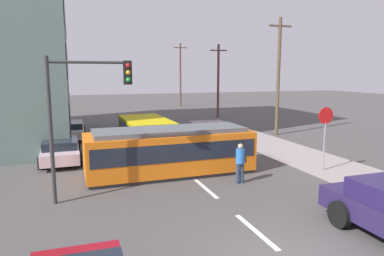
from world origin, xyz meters
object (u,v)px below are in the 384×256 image
pedestrian_crossing (240,161)px  stop_sign (325,126)px  traffic_light_mast (84,101)px  utility_pole_far (218,80)px  streetcar_tram (170,150)px  parked_sedan_far (71,130)px  utility_pole_mid (278,75)px  city_bus (146,132)px  parked_sedan_mid (60,150)px  utility_pole_distant (180,74)px

pedestrian_crossing → stop_sign: (4.25, 0.10, 1.25)m
traffic_light_mast → utility_pole_far: size_ratio=0.69×
streetcar_tram → parked_sedan_far: bearing=112.0°
streetcar_tram → stop_sign: 7.06m
pedestrian_crossing → parked_sedan_far: pedestrian_crossing is taller
parked_sedan_far → utility_pole_mid: utility_pole_mid is taller
traffic_light_mast → utility_pole_far: 24.80m
streetcar_tram → parked_sedan_far: streetcar_tram is taller
city_bus → parked_sedan_mid: size_ratio=1.22×
traffic_light_mast → utility_pole_mid: (13.80, 9.46, 0.82)m
traffic_light_mast → parked_sedan_mid: bearing=99.7°
city_bus → pedestrian_crossing: (2.30, -7.91, -0.09)m
pedestrian_crossing → traffic_light_mast: bearing=179.8°
traffic_light_mast → utility_pole_distant: bearing=67.6°
city_bus → traffic_light_mast: bearing=-115.4°
pedestrian_crossing → utility_pole_mid: bearing=50.7°
streetcar_tram → utility_pole_far: size_ratio=1.01×
pedestrian_crossing → utility_pole_mid: utility_pole_mid is taller
city_bus → traffic_light_mast: size_ratio=1.05×
parked_sedan_far → utility_pole_distant: size_ratio=0.52×
parked_sedan_mid → stop_sign: bearing=-28.4°
utility_pole_distant → traffic_light_mast: bearing=-112.4°
city_bus → parked_sedan_mid: bearing=-161.0°
streetcar_tram → traffic_light_mast: 4.99m
pedestrian_crossing → streetcar_tram: bearing=136.0°
parked_sedan_mid → utility_pole_distant: utility_pole_distant is taller
city_bus → utility_pole_mid: utility_pole_mid is taller
stop_sign → pedestrian_crossing: bearing=-178.7°
traffic_light_mast → utility_pole_distant: utility_pole_distant is taller
parked_sedan_far → utility_pole_mid: (14.36, -3.34, 3.76)m
parked_sedan_mid → parked_sedan_far: (0.51, 6.56, -0.00)m
city_bus → utility_pole_distant: utility_pole_distant is taller
city_bus → stop_sign: bearing=-50.0°
stop_sign → utility_pole_far: size_ratio=0.39×
pedestrian_crossing → utility_pole_distant: size_ratio=0.20×
city_bus → utility_pole_far: (10.12, 12.67, 2.83)m
streetcar_tram → utility_pole_far: bearing=60.9°
traffic_light_mast → utility_pole_mid: 16.75m
streetcar_tram → pedestrian_crossing: 3.29m
utility_pole_far → utility_pole_distant: (-0.06, 12.91, 0.57)m
streetcar_tram → stop_sign: bearing=-18.3°
traffic_light_mast → utility_pole_far: utility_pole_far is taller
city_bus → pedestrian_crossing: bearing=-73.8°
parked_sedan_far → stop_sign: bearing=-49.5°
stop_sign → utility_pole_distant: bearing=84.0°
parked_sedan_far → pedestrian_crossing: bearing=-62.7°
parked_sedan_mid → utility_pole_mid: utility_pole_mid is taller
utility_pole_far → parked_sedan_mid: bearing=-136.2°
stop_sign → utility_pole_mid: size_ratio=0.34×
utility_pole_far → parked_sedan_far: bearing=-151.7°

